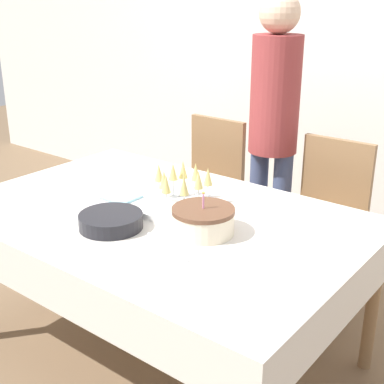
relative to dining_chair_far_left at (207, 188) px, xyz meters
name	(u,v)px	position (x,y,z in m)	size (l,w,h in m)	color
ground_plane	(161,352)	(0.41, -0.93, -0.52)	(12.00, 12.00, 0.00)	brown
wall_back	(341,47)	(0.41, 0.95, 0.83)	(8.00, 0.05, 2.70)	silver
dining_table	(158,233)	(0.41, -0.93, 0.14)	(1.84, 1.21, 0.76)	silver
dining_chair_far_left	(207,188)	(0.00, 0.00, 0.00)	(0.42, 0.42, 0.95)	olive
dining_chair_far_right	(325,219)	(0.81, 0.00, 0.00)	(0.43, 0.43, 0.95)	olive
birthday_cake	(203,221)	(0.69, -0.97, 0.29)	(0.26, 0.26, 0.18)	beige
champagne_tray	(182,186)	(0.42, -0.77, 0.33)	(0.34, 0.34, 0.18)	silver
plate_stack_main	(111,221)	(0.36, -1.17, 0.27)	(0.27, 0.27, 0.06)	black
plate_stack_dessert	(160,209)	(0.41, -0.91, 0.25)	(0.22, 0.22, 0.03)	white
cake_knife	(168,246)	(0.66, -1.16, 0.24)	(0.29, 0.11, 0.00)	silver
fork_pile	(100,204)	(0.14, -1.03, 0.25)	(0.17, 0.07, 0.02)	silver
napkin_pile	(121,197)	(0.15, -0.90, 0.24)	(0.15, 0.15, 0.01)	#8CC6E0
person_standing	(274,116)	(0.42, 0.06, 0.51)	(0.28, 0.28, 1.71)	#3F4C72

